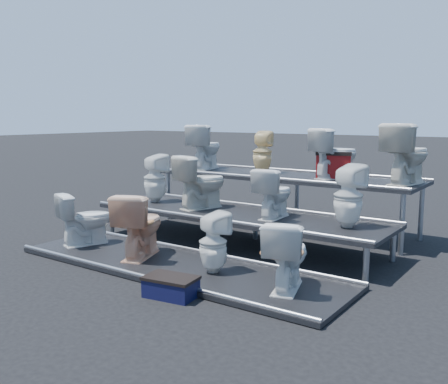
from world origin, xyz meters
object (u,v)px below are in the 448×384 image
Objects in this scene: toilet_2 at (213,243)px; toilet_3 at (287,254)px; toilet_9 at (262,152)px; red_crate at (333,167)px; toilet_4 at (155,178)px; toilet_11 at (407,154)px; step_stool at (171,288)px; toilet_7 at (348,196)px; toilet_10 at (335,154)px; toilet_6 at (274,193)px; toilet_1 at (140,225)px; toilet_8 at (205,147)px; toilet_0 at (85,219)px; toilet_5 at (201,182)px.

toilet_3 is (0.91, 0.00, 0.02)m from toilet_2.
red_crate is at bearing 166.22° from toilet_9.
toilet_2 is 1.00× the size of toilet_9.
toilet_4 is 1.09× the size of toilet_9.
toilet_11 is 3.76m from step_stool.
toilet_10 reaches higher than toilet_7.
toilet_11 is (2.25, 0.00, 0.07)m from toilet_9.
toilet_6 is 1.34× the size of red_crate.
toilet_1 is 1.18× the size of toilet_2.
toilet_8 is (-2.11, 1.30, 0.46)m from toilet_6.
toilet_4 reaches higher than toilet_0.
toilet_3 is at bearing 163.08° from toilet_5.
toilet_11 reaches higher than toilet_7.
toilet_7 is (3.15, 1.30, 0.43)m from toilet_0.
toilet_1 is at bearing 43.03° from toilet_7.
toilet_0 is 1.44× the size of red_crate.
red_crate is at bearing -48.59° from toilet_7.
toilet_6 is 1.00m from toilet_7.
toilet_8 is 1.57× the size of red_crate.
toilet_4 is 0.98× the size of toilet_7.
toilet_10 reaches higher than toilet_4.
toilet_5 is 1.37m from toilet_9.
step_stool is (2.10, -3.32, -1.15)m from toilet_8.
toilet_5 is 2.84m from toilet_11.
toilet_6 reaches higher than step_stool.
toilet_8 is at bearing 9.16° from toilet_11.
step_stool is (-1.01, -2.02, -0.75)m from toilet_7.
toilet_8 is (-0.92, 1.30, 0.40)m from toilet_5.
toilet_4 reaches higher than toilet_2.
toilet_0 is at bearing 46.20° from toilet_11.
toilet_4 is 2.09m from toilet_6.
toilet_3 is 1.09× the size of toilet_6.
toilet_4 reaches higher than toilet_1.
toilet_6 is 0.96× the size of toilet_9.
toilet_5 is 1.00× the size of toilet_8.
toilet_9 reaches higher than toilet_2.
toilet_1 reaches higher than toilet_3.
toilet_8 is at bearing -81.51° from toilet_4.
step_stool is (0.01, -0.72, -0.31)m from toilet_2.
toilet_7 reaches higher than toilet_6.
toilet_11 reaches higher than toilet_6.
toilet_5 is at bearing -3.14° from toilet_6.
toilet_2 is 0.78m from step_stool.
toilet_1 reaches higher than toilet_2.
toilet_3 is (2.02, 0.00, -0.04)m from toilet_1.
toilet_3 is 0.96× the size of toilet_4.
toilet_1 is 2.71m from toilet_9.
toilet_7 reaches higher than toilet_4.
toilet_8 is 1.15m from toilet_9.
toilet_4 is 1.76m from toilet_9.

